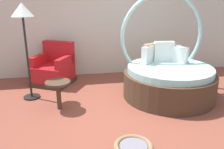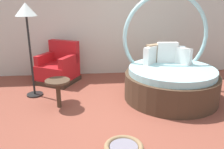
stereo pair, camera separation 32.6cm
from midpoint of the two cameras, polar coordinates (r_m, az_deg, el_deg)
name	(u,v)px [view 1 (the left image)]	position (r m, az deg, el deg)	size (l,w,h in m)	color
ground_plane	(127,120)	(3.93, 1.20, -11.01)	(8.00, 8.00, 0.02)	brown
back_wall	(104,23)	(6.02, -3.63, 12.46)	(8.00, 0.12, 2.62)	beige
round_daybed	(168,76)	(4.79, 11.52, -0.32)	(1.80, 1.80, 2.03)	#473323
red_armchair	(54,69)	(5.62, -15.49, 1.21)	(1.08, 1.08, 0.94)	#38281E
pet_basket	(133,148)	(3.14, 2.13, -17.47)	(0.51, 0.51, 0.13)	#8E704C
side_table	(58,87)	(4.24, -15.13, -2.87)	(0.44, 0.44, 0.52)	#473323
floor_lamp	(23,19)	(4.68, -22.71, 12.24)	(0.40, 0.40, 1.82)	black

